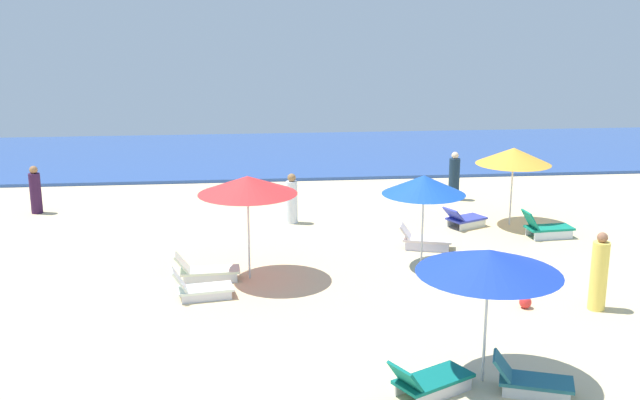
{
  "coord_description": "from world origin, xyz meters",
  "views": [
    {
      "loc": [
        2.75,
        -8.16,
        6.27
      ],
      "look_at": [
        4.78,
        11.86,
        1.18
      ],
      "focal_mm": 42.66,
      "sensor_mm": 36.0,
      "label": 1
    }
  ],
  "objects_px": {
    "lounge_chair_3_0": "(424,239)",
    "lounge_chair_4_1": "(464,219)",
    "lounge_chair_4_0": "(546,228)",
    "beachgoer_1": "(454,178)",
    "beach_ball_0": "(525,302)",
    "lounge_chair_1_0": "(530,380)",
    "umbrella_3": "(424,185)",
    "beachgoer_2": "(35,191)",
    "lounge_chair_1_1": "(429,380)",
    "lounge_chair_0_0": "(205,271)",
    "beachgoer_0": "(292,200)",
    "beachgoer_3": "(599,274)",
    "umbrella_1": "(489,261)",
    "umbrella_0": "(248,185)",
    "umbrella_4": "(514,156)",
    "lounge_chair_0_1": "(200,288)"
  },
  "relations": [
    {
      "from": "umbrella_4",
      "to": "beachgoer_1",
      "type": "bearing_deg",
      "value": 104.65
    },
    {
      "from": "umbrella_1",
      "to": "beachgoer_3",
      "type": "relative_size",
      "value": 1.42
    },
    {
      "from": "lounge_chair_4_0",
      "to": "beachgoer_3",
      "type": "height_order",
      "value": "beachgoer_3"
    },
    {
      "from": "lounge_chair_4_0",
      "to": "beachgoer_1",
      "type": "distance_m",
      "value": 4.78
    },
    {
      "from": "lounge_chair_4_0",
      "to": "beachgoer_1",
      "type": "xyz_separation_m",
      "value": [
        -1.39,
        4.55,
        0.47
      ]
    },
    {
      "from": "lounge_chair_1_1",
      "to": "beachgoer_2",
      "type": "xyz_separation_m",
      "value": [
        -9.51,
        12.63,
        0.45
      ]
    },
    {
      "from": "umbrella_4",
      "to": "lounge_chair_4_1",
      "type": "height_order",
      "value": "umbrella_4"
    },
    {
      "from": "lounge_chair_0_0",
      "to": "lounge_chair_1_1",
      "type": "bearing_deg",
      "value": -149.38
    },
    {
      "from": "umbrella_3",
      "to": "beachgoer_2",
      "type": "bearing_deg",
      "value": 150.37
    },
    {
      "from": "beach_ball_0",
      "to": "lounge_chair_3_0",
      "type": "bearing_deg",
      "value": 105.6
    },
    {
      "from": "beach_ball_0",
      "to": "lounge_chair_4_1",
      "type": "bearing_deg",
      "value": 85.95
    },
    {
      "from": "lounge_chair_3_0",
      "to": "beachgoer_1",
      "type": "xyz_separation_m",
      "value": [
        2.25,
        5.21,
        0.5
      ]
    },
    {
      "from": "lounge_chair_4_1",
      "to": "beachgoer_0",
      "type": "relative_size",
      "value": 0.92
    },
    {
      "from": "beachgoer_1",
      "to": "lounge_chair_1_0",
      "type": "bearing_deg",
      "value": -25.19
    },
    {
      "from": "lounge_chair_4_1",
      "to": "beachgoer_1",
      "type": "relative_size",
      "value": 0.86
    },
    {
      "from": "lounge_chair_4_0",
      "to": "umbrella_1",
      "type": "bearing_deg",
      "value": 146.68
    },
    {
      "from": "lounge_chair_3_0",
      "to": "lounge_chair_4_1",
      "type": "relative_size",
      "value": 1.07
    },
    {
      "from": "lounge_chair_3_0",
      "to": "lounge_chair_1_1",
      "type": "bearing_deg",
      "value": -175.93
    },
    {
      "from": "umbrella_3",
      "to": "beachgoer_0",
      "type": "bearing_deg",
      "value": 124.92
    },
    {
      "from": "beachgoer_0",
      "to": "beachgoer_3",
      "type": "height_order",
      "value": "beachgoer_3"
    },
    {
      "from": "beachgoer_3",
      "to": "lounge_chair_0_0",
      "type": "bearing_deg",
      "value": 18.58
    },
    {
      "from": "lounge_chair_1_1",
      "to": "umbrella_0",
      "type": "bearing_deg",
      "value": -2.47
    },
    {
      "from": "lounge_chair_0_0",
      "to": "lounge_chair_0_1",
      "type": "distance_m",
      "value": 1.11
    },
    {
      "from": "lounge_chair_0_0",
      "to": "lounge_chair_4_1",
      "type": "relative_size",
      "value": 1.12
    },
    {
      "from": "lounge_chair_1_0",
      "to": "lounge_chair_4_0",
      "type": "xyz_separation_m",
      "value": [
        3.71,
        8.58,
        0.05
      ]
    },
    {
      "from": "beachgoer_0",
      "to": "beachgoer_1",
      "type": "height_order",
      "value": "beachgoer_1"
    },
    {
      "from": "beachgoer_2",
      "to": "lounge_chair_1_0",
      "type": "bearing_deg",
      "value": -36.95
    },
    {
      "from": "lounge_chair_4_0",
      "to": "beach_ball_0",
      "type": "height_order",
      "value": "lounge_chair_4_0"
    },
    {
      "from": "lounge_chair_1_0",
      "to": "umbrella_4",
      "type": "height_order",
      "value": "umbrella_4"
    },
    {
      "from": "lounge_chair_1_0",
      "to": "umbrella_1",
      "type": "bearing_deg",
      "value": 72.14
    },
    {
      "from": "umbrella_3",
      "to": "beach_ball_0",
      "type": "bearing_deg",
      "value": -61.48
    },
    {
      "from": "umbrella_0",
      "to": "beachgoer_2",
      "type": "height_order",
      "value": "umbrella_0"
    },
    {
      "from": "umbrella_0",
      "to": "lounge_chair_1_1",
      "type": "distance_m",
      "value": 6.95
    },
    {
      "from": "umbrella_1",
      "to": "lounge_chair_4_1",
      "type": "bearing_deg",
      "value": 75.76
    },
    {
      "from": "lounge_chair_1_1",
      "to": "beachgoer_1",
      "type": "distance_m",
      "value": 13.64
    },
    {
      "from": "lounge_chair_4_1",
      "to": "lounge_chair_1_0",
      "type": "bearing_deg",
      "value": 143.86
    },
    {
      "from": "beachgoer_0",
      "to": "lounge_chair_4_0",
      "type": "bearing_deg",
      "value": 125.34
    },
    {
      "from": "lounge_chair_4_0",
      "to": "lounge_chair_1_1",
      "type": "bearing_deg",
      "value": 142.47
    },
    {
      "from": "umbrella_1",
      "to": "beachgoer_0",
      "type": "bearing_deg",
      "value": 104.37
    },
    {
      "from": "lounge_chair_1_1",
      "to": "beach_ball_0",
      "type": "distance_m",
      "value": 4.6
    },
    {
      "from": "umbrella_4",
      "to": "lounge_chair_4_1",
      "type": "relative_size",
      "value": 1.66
    },
    {
      "from": "umbrella_1",
      "to": "lounge_chair_4_1",
      "type": "distance_m",
      "value": 9.8
    },
    {
      "from": "umbrella_3",
      "to": "beachgoer_1",
      "type": "relative_size",
      "value": 1.42
    },
    {
      "from": "umbrella_3",
      "to": "beachgoer_2",
      "type": "relative_size",
      "value": 1.53
    },
    {
      "from": "umbrella_1",
      "to": "lounge_chair_0_0",
      "type": "bearing_deg",
      "value": 132.28
    },
    {
      "from": "umbrella_0",
      "to": "lounge_chair_0_0",
      "type": "height_order",
      "value": "umbrella_0"
    },
    {
      "from": "beachgoer_1",
      "to": "lounge_chair_1_1",
      "type": "bearing_deg",
      "value": -32.31
    },
    {
      "from": "umbrella_4",
      "to": "lounge_chair_3_0",
      "type": "bearing_deg",
      "value": -146.76
    },
    {
      "from": "lounge_chair_1_1",
      "to": "lounge_chair_0_0",
      "type": "bearing_deg",
      "value": 5.4
    },
    {
      "from": "umbrella_4",
      "to": "beachgoer_0",
      "type": "xyz_separation_m",
      "value": [
        -6.44,
        0.86,
        -1.38
      ]
    }
  ]
}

